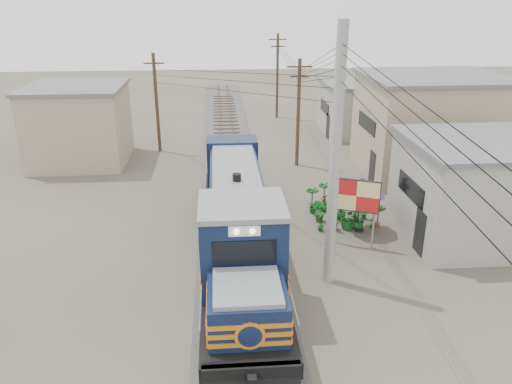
{
  "coord_description": "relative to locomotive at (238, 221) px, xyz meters",
  "views": [
    {
      "loc": [
        -0.75,
        -17.57,
        10.76
      ],
      "look_at": [
        0.94,
        3.83,
        2.2
      ],
      "focal_mm": 35.0,
      "sensor_mm": 36.0,
      "label": 1
    }
  ],
  "objects": [
    {
      "name": "vendor",
      "position": [
        6.77,
        4.98,
        -0.92
      ],
      "size": [
        0.73,
        0.66,
        1.69
      ],
      "primitive_type": "imported",
      "rotation": [
        0.0,
        0.0,
        3.67
      ],
      "color": "black",
      "rests_on": "ground"
    },
    {
      "name": "utility_pole_main",
      "position": [
        3.5,
        -2.14,
        3.24
      ],
      "size": [
        0.4,
        0.4,
        10.0
      ],
      "color": "#9E9B93",
      "rests_on": "ground"
    },
    {
      "name": "power_lines",
      "position": [
        -0.14,
        6.85,
        5.8
      ],
      "size": [
        9.65,
        19.0,
        3.3
      ],
      "color": "black",
      "rests_on": "ground"
    },
    {
      "name": "shophouse_mid",
      "position": [
        12.5,
        10.36,
        1.35
      ],
      "size": [
        8.4,
        7.35,
        6.2
      ],
      "color": "gray",
      "rests_on": "ground"
    },
    {
      "name": "wooden_pole_far",
      "position": [
        4.8,
        26.36,
        2.17
      ],
      "size": [
        1.6,
        0.24,
        7.5
      ],
      "color": "#4C3826",
      "rests_on": "ground"
    },
    {
      "name": "plant_nursery",
      "position": [
        5.14,
        3.17,
        -1.28
      ],
      "size": [
        3.1,
        3.16,
        1.09
      ],
      "color": "#195A1E",
      "rests_on": "ground"
    },
    {
      "name": "track",
      "position": [
        0.0,
        8.36,
        -1.5
      ],
      "size": [
        1.15,
        70.0,
        0.12
      ],
      "color": "#51331E",
      "rests_on": "ground"
    },
    {
      "name": "shophouse_front",
      "position": [
        11.5,
        1.36,
        0.6
      ],
      "size": [
        7.35,
        6.3,
        4.7
      ],
      "color": "gray",
      "rests_on": "ground"
    },
    {
      "name": "locomotive",
      "position": [
        0.0,
        0.0,
        0.0
      ],
      "size": [
        3.0,
        16.33,
        4.05
      ],
      "color": "black",
      "rests_on": "ground"
    },
    {
      "name": "shophouse_left",
      "position": [
        -10.0,
        14.36,
        0.85
      ],
      "size": [
        6.3,
        6.3,
        5.2
      ],
      "color": "gray",
      "rests_on": "ground"
    },
    {
      "name": "shophouse_back",
      "position": [
        11.0,
        20.36,
        0.35
      ],
      "size": [
        6.3,
        6.3,
        4.2
      ],
      "color": "gray",
      "rests_on": "ground"
    },
    {
      "name": "billboard",
      "position": [
        5.29,
        0.76,
        0.6
      ],
      "size": [
        1.96,
        0.92,
        3.21
      ],
      "rotation": [
        0.0,
        0.0,
        -0.4
      ],
      "color": "#99999E",
      "rests_on": "ground"
    },
    {
      "name": "ballast",
      "position": [
        0.0,
        8.36,
        -1.68
      ],
      "size": [
        3.6,
        70.0,
        0.16
      ],
      "primitive_type": "cube",
      "color": "#595651",
      "rests_on": "ground"
    },
    {
      "name": "ground",
      "position": [
        0.0,
        -1.64,
        -1.76
      ],
      "size": [
        120.0,
        120.0,
        0.0
      ],
      "primitive_type": "plane",
      "color": "#473F35",
      "rests_on": "ground"
    },
    {
      "name": "wooden_pole_left",
      "position": [
        -5.0,
        16.36,
        1.92
      ],
      "size": [
        1.6,
        0.24,
        7.0
      ],
      "color": "#4C3826",
      "rests_on": "ground"
    },
    {
      "name": "wooden_pole_mid",
      "position": [
        4.5,
        12.36,
        1.92
      ],
      "size": [
        1.6,
        0.24,
        7.0
      ],
      "color": "#4C3826",
      "rests_on": "ground"
    },
    {
      "name": "market_umbrella",
      "position": [
        5.99,
        2.21,
        0.4
      ],
      "size": [
        2.51,
        2.51,
        2.46
      ],
      "rotation": [
        0.0,
        0.0,
        0.13
      ],
      "color": "black",
      "rests_on": "ground"
    }
  ]
}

